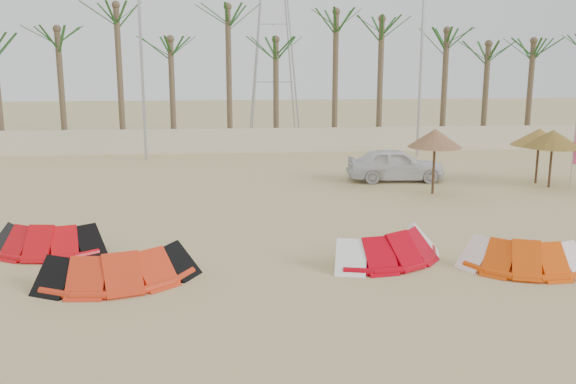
{
  "coord_description": "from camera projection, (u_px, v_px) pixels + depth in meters",
  "views": [
    {
      "loc": [
        -1.59,
        -12.53,
        5.4
      ],
      "look_at": [
        0.0,
        6.0,
        1.3
      ],
      "focal_mm": 40.0,
      "sensor_mm": 36.0,
      "label": 1
    }
  ],
  "objects": [
    {
      "name": "ground",
      "position": [
        312.0,
        313.0,
        13.49
      ],
      "size": [
        120.0,
        120.0,
        0.0
      ],
      "primitive_type": "plane",
      "color": "tan",
      "rests_on": "ground"
    },
    {
      "name": "boundary_wall",
      "position": [
        263.0,
        140.0,
        34.75
      ],
      "size": [
        60.0,
        0.3,
        1.3
      ],
      "primitive_type": "cube",
      "color": "beige",
      "rests_on": "ground"
    },
    {
      "name": "palm_line",
      "position": [
        273.0,
        31.0,
        35.02
      ],
      "size": [
        52.0,
        4.0,
        7.7
      ],
      "color": "brown",
      "rests_on": "ground"
    },
    {
      "name": "lamp_b",
      "position": [
        142.0,
        43.0,
        31.2
      ],
      "size": [
        1.25,
        0.14,
        11.0
      ],
      "color": "#A5A8AD",
      "rests_on": "ground"
    },
    {
      "name": "lamp_c",
      "position": [
        423.0,
        43.0,
        32.38
      ],
      "size": [
        1.25,
        0.14,
        11.0
      ],
      "color": "#A5A8AD",
      "rests_on": "ground"
    },
    {
      "name": "pylon",
      "position": [
        274.0,
        138.0,
        40.81
      ],
      "size": [
        3.0,
        3.0,
        14.0
      ],
      "primitive_type": null,
      "color": "#A5A8AD",
      "rests_on": "ground"
    },
    {
      "name": "kite_red_left",
      "position": [
        49.0,
        236.0,
        17.6
      ],
      "size": [
        3.25,
        1.84,
        0.9
      ],
      "color": "red",
      "rests_on": "ground"
    },
    {
      "name": "kite_red_mid",
      "position": [
        121.0,
        263.0,
        15.41
      ],
      "size": [
        3.99,
        2.48,
        0.9
      ],
      "color": "red",
      "rests_on": "ground"
    },
    {
      "name": "kite_red_right",
      "position": [
        387.0,
        243.0,
        16.97
      ],
      "size": [
        3.88,
        2.88,
        0.9
      ],
      "color": "#B50110",
      "rests_on": "ground"
    },
    {
      "name": "kite_orange",
      "position": [
        519.0,
        252.0,
        16.23
      ],
      "size": [
        3.39,
        2.29,
        0.9
      ],
      "color": "#DF4406",
      "rests_on": "ground"
    },
    {
      "name": "parasol_left",
      "position": [
        435.0,
        138.0,
        24.29
      ],
      "size": [
        2.09,
        2.09,
        2.52
      ],
      "color": "#4C331E",
      "rests_on": "ground"
    },
    {
      "name": "parasol_mid",
      "position": [
        553.0,
        139.0,
        25.53
      ],
      "size": [
        2.3,
        2.3,
        2.33
      ],
      "color": "#4C331E",
      "rests_on": "ground"
    },
    {
      "name": "parasol_right",
      "position": [
        539.0,
        137.0,
        26.33
      ],
      "size": [
        2.3,
        2.3,
        2.29
      ],
      "color": "#4C331E",
      "rests_on": "ground"
    },
    {
      "name": "car",
      "position": [
        395.0,
        164.0,
        27.14
      ],
      "size": [
        4.15,
        1.83,
        1.39
      ],
      "primitive_type": "imported",
      "rotation": [
        0.0,
        0.0,
        1.53
      ],
      "color": "silver",
      "rests_on": "ground"
    }
  ]
}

